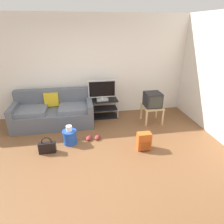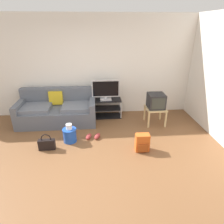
% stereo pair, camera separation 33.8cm
% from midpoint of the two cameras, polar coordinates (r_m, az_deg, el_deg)
% --- Properties ---
extents(ground_plane, '(9.00, 9.80, 0.02)m').
position_cam_midpoint_polar(ground_plane, '(3.82, -6.29, -15.22)').
color(ground_plane, brown).
extents(wall_back, '(9.00, 0.10, 2.70)m').
position_cam_midpoint_polar(wall_back, '(5.51, -6.46, 12.92)').
color(wall_back, silver).
rests_on(wall_back, ground_plane).
extents(couch, '(2.00, 0.95, 0.85)m').
position_cam_midpoint_polar(couch, '(5.36, -13.84, 0.41)').
color(couch, '#565B66').
rests_on(couch, ground_plane).
extents(tv_stand, '(0.85, 0.41, 0.51)m').
position_cam_midpoint_polar(tv_stand, '(5.51, -0.04, 1.13)').
color(tv_stand, black).
rests_on(tv_stand, ground_plane).
extents(flat_tv, '(0.75, 0.22, 0.56)m').
position_cam_midpoint_polar(flat_tv, '(5.30, -0.02, 6.33)').
color(flat_tv, '#B2B2B7').
rests_on(flat_tv, tv_stand).
extents(side_table, '(0.50, 0.50, 0.45)m').
position_cam_midpoint_polar(side_table, '(5.22, 14.35, 0.42)').
color(side_table, tan).
rests_on(side_table, ground_plane).
extents(crt_tv, '(0.41, 0.42, 0.37)m').
position_cam_midpoint_polar(crt_tv, '(5.14, 14.59, 3.14)').
color(crt_tv, '#232326').
rests_on(crt_tv, side_table).
extents(backpack, '(0.28, 0.24, 0.38)m').
position_cam_midpoint_polar(backpack, '(4.13, 11.18, -8.85)').
color(backpack, '#CC561E').
rests_on(backpack, ground_plane).
extents(handbag, '(0.34, 0.11, 0.36)m').
position_cam_midpoint_polar(handbag, '(4.29, -16.38, -9.02)').
color(handbag, black).
rests_on(handbag, ground_plane).
extents(cleaning_bucket, '(0.31, 0.31, 0.43)m').
position_cam_midpoint_polar(cleaning_bucket, '(4.43, -10.13, -6.45)').
color(cleaning_bucket, blue).
rests_on(cleaning_bucket, ground_plane).
extents(sneakers_pair, '(0.38, 0.27, 0.09)m').
position_cam_midpoint_polar(sneakers_pair, '(4.55, -3.47, -7.14)').
color(sneakers_pair, '#993333').
rests_on(sneakers_pair, ground_plane).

